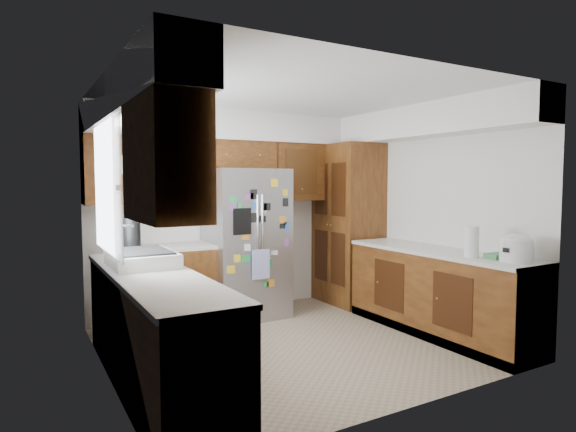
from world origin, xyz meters
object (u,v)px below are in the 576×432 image
object	(u,v)px
rice_cooker	(517,247)
paper_towel	(472,242)
fridge	(246,243)
pantry	(348,224)

from	to	relation	value
rice_cooker	paper_towel	bearing A→B (deg)	110.13
fridge	paper_towel	world-z (taller)	fridge
pantry	fridge	size ratio (longest dim) A/B	1.19
pantry	paper_towel	distance (m)	2.16
fridge	paper_towel	distance (m)	2.60
fridge	rice_cooker	distance (m)	2.99
pantry	rice_cooker	xyz separation A→B (m)	(-0.00, -2.53, -0.02)
fridge	paper_towel	bearing A→B (deg)	-58.33
fridge	rice_cooker	xyz separation A→B (m)	(1.50, -2.58, 0.15)
paper_towel	fridge	bearing A→B (deg)	121.67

